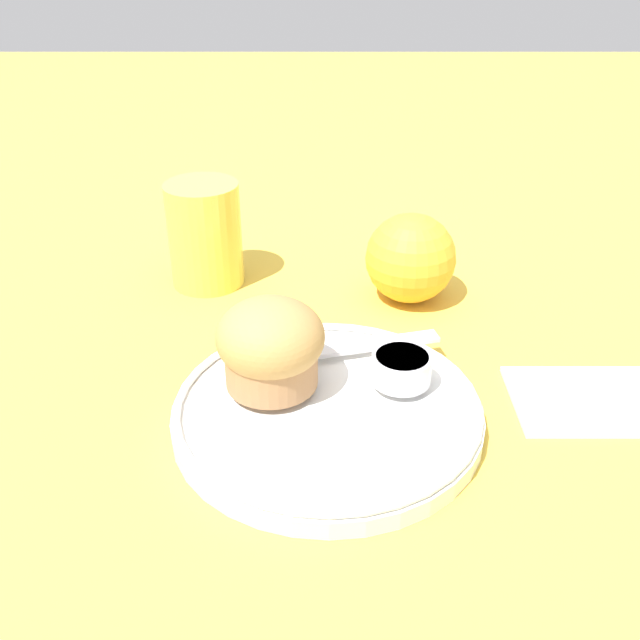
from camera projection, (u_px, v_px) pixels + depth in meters
ground_plane at (325, 422)px, 0.53m from camera, size 3.00×3.00×0.00m
plate at (333, 408)px, 0.52m from camera, size 0.23×0.23×0.02m
muffin at (276, 345)px, 0.52m from camera, size 0.08×0.08×0.07m
cream_ramekin at (407, 367)px, 0.53m from camera, size 0.05×0.05×0.02m
berry_pair at (295, 362)px, 0.55m from camera, size 0.03×0.01×0.01m
butter_knife at (355, 348)px, 0.57m from camera, size 0.15×0.05×0.00m
orange_fruit at (415, 258)px, 0.67m from camera, size 0.09×0.09×0.09m
juice_glass at (209, 234)px, 0.69m from camera, size 0.07×0.07×0.10m
folded_napkin at (620, 398)px, 0.54m from camera, size 0.16×0.09×0.01m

